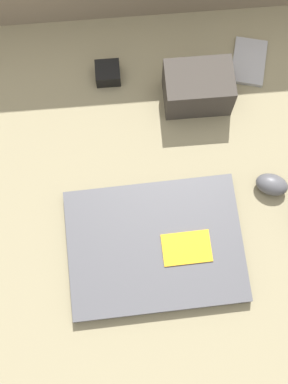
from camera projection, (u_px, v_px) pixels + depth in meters
name	position (u px, v px, depth m)	size (l,w,h in m)	color
ground_plane	(144.00, 210.00, 1.15)	(8.00, 8.00, 0.00)	#7A6651
couch_seat	(144.00, 203.00, 1.09)	(1.17, 0.80, 0.12)	#847A5B
laptop	(155.00, 246.00, 1.00)	(0.33, 0.25, 0.03)	#47474C
computer_mouse	(272.00, 185.00, 1.02)	(0.07, 0.06, 0.04)	#4C4C51
phone_black	(249.00, 62.00, 1.11)	(0.09, 0.12, 0.01)	#99999E
camera_pouch	(198.00, 88.00, 1.05)	(0.13, 0.09, 0.09)	#38332D
charger_brick	(108.00, 73.00, 1.09)	(0.05, 0.05, 0.03)	black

